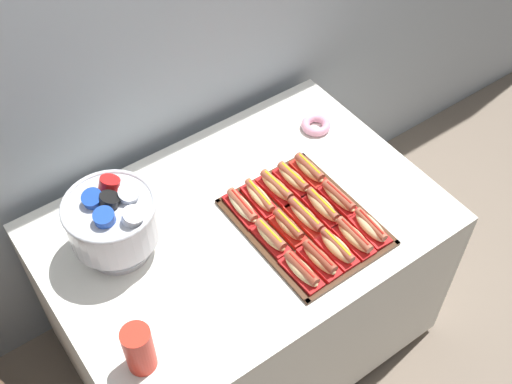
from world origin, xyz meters
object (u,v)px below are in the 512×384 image
hot_dog_12 (277,187)px  hot_dog_10 (242,207)px  hot_dog_1 (319,259)px  hot_dog_8 (322,207)px  buffet_table (243,281)px  hot_dog_0 (301,271)px  hot_dog_11 (260,198)px  hot_dog_2 (337,248)px  hot_dog_13 (293,179)px  hot_dog_6 (288,227)px  hot_dog_14 (309,170)px  hot_dog_5 (271,237)px  hot_dog_7 (306,217)px  donut (316,125)px  serving_tray (305,222)px  hot_dog_9 (339,198)px  punch_bowl (113,219)px  hot_dog_3 (354,237)px  cup_stack (139,349)px

hot_dog_12 → hot_dog_10: bearing=-179.7°
hot_dog_1 → hot_dog_8: size_ratio=0.94×
buffet_table → hot_dog_8: bearing=-28.3°
hot_dog_0 → hot_dog_11: 0.34m
hot_dog_2 → hot_dog_13: (0.07, 0.33, -0.00)m
buffet_table → hot_dog_6: hot_dog_6 is taller
hot_dog_2 → hot_dog_14: 0.36m
hot_dog_1 → hot_dog_5: 0.18m
buffet_table → hot_dog_14: size_ratio=8.37×
hot_dog_7 → donut: 0.49m
hot_dog_0 → hot_dog_8: (0.22, 0.17, 0.00)m
hot_dog_1 → hot_dog_11: hot_dog_1 is taller
serving_tray → hot_dog_1: (-0.07, -0.17, 0.03)m
buffet_table → hot_dog_1: 0.52m
hot_dog_5 → hot_dog_8: same height
hot_dog_6 → hot_dog_12: size_ratio=0.86×
buffet_table → hot_dog_7: 0.47m
serving_tray → hot_dog_0: hot_dog_0 is taller
hot_dog_9 → punch_bowl: punch_bowl is taller
hot_dog_11 → hot_dog_12: bearing=0.3°
serving_tray → donut: bearing=46.5°
hot_dog_1 → hot_dog_5: hot_dog_5 is taller
hot_dog_5 → hot_dog_8: 0.23m
hot_dog_7 → hot_dog_10: hot_dog_7 is taller
hot_dog_12 → hot_dog_11: bearing=-179.7°
hot_dog_7 → hot_dog_5: bearing=-179.7°
hot_dog_2 → punch_bowl: punch_bowl is taller
donut → hot_dog_3: bearing=-116.6°
hot_dog_9 → hot_dog_13: size_ratio=1.02×
serving_tray → hot_dog_7: bearing=90.0°
hot_dog_2 → serving_tray: bearing=90.3°
serving_tray → hot_dog_7: 0.03m
hot_dog_3 → hot_dog_11: bearing=114.8°
hot_dog_11 → hot_dog_9: bearing=-35.9°
hot_dog_7 → hot_dog_9: size_ratio=1.01×
donut → cup_stack: bearing=-155.1°
cup_stack → hot_dog_10: bearing=27.9°
hot_dog_5 → hot_dog_1: bearing=-65.2°
buffet_table → hot_dog_13: bearing=7.1°
hot_dog_0 → cup_stack: bearing=176.8°
buffet_table → hot_dog_11: (0.10, 0.03, 0.41)m
hot_dog_0 → hot_dog_9: size_ratio=0.96×
hot_dog_13 → hot_dog_14: hot_dog_14 is taller
hot_dog_14 → hot_dog_12: bearing=-179.7°
hot_dog_2 → cup_stack: size_ratio=0.91×
hot_dog_7 → hot_dog_9: (0.15, 0.00, -0.00)m
hot_dog_12 → punch_bowl: size_ratio=0.59×
buffet_table → hot_dog_2: size_ratio=8.48×
hot_dog_7 → punch_bowl: punch_bowl is taller
hot_dog_1 → donut: 0.66m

